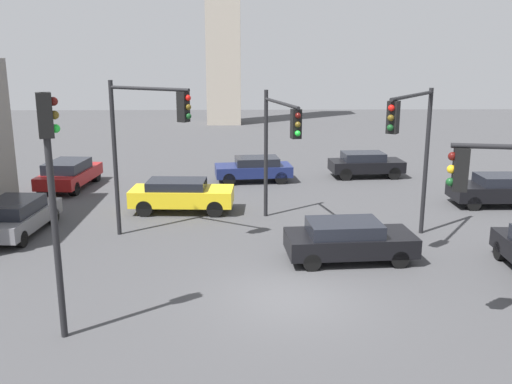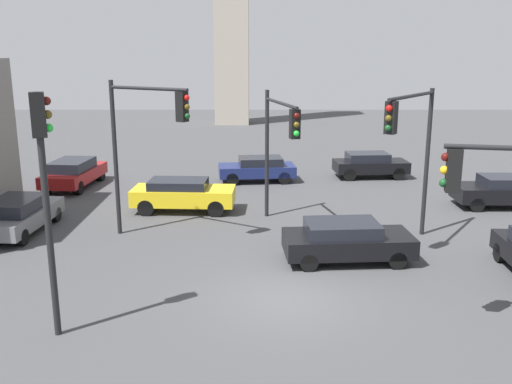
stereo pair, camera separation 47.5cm
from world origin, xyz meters
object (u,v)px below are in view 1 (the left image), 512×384
Objects in this scene: traffic_light_1 at (280,134)px; traffic_light_4 at (412,135)px; car_3 at (365,164)px; car_4 at (69,173)px; traffic_light_0 at (51,174)px; car_1 at (181,194)px; car_2 at (501,189)px; car_5 at (348,240)px; car_7 at (16,216)px; traffic_light_3 at (146,129)px; car_0 at (254,168)px.

traffic_light_1 is 4.85m from traffic_light_4.
car_3 is (5.36, 9.36, -2.98)m from traffic_light_1.
car_3 is 15.70m from car_4.
car_1 is at bearing 60.28° from traffic_light_0.
car_3 is at bearing -51.32° from car_2.
car_5 is (-2.26, -1.28, -3.28)m from traffic_light_4.
car_7 is at bearing -173.10° from car_4.
car_3 is (1.01, 11.47, -3.25)m from traffic_light_4.
traffic_light_0 is 9.61m from car_7.
car_2 reaches higher than car_3.
traffic_light_3 is 1.38× the size of car_0.
car_2 is at bearing 5.69° from car_1.
traffic_light_1 is 1.23× the size of car_2.
traffic_light_4 is at bearing -92.94° from car_7.
car_4 is at bearing 1.88° from car_0.
car_7 is (-14.29, 1.69, -3.27)m from traffic_light_4.
traffic_light_0 reaches higher than car_1.
car_5 is at bearing -100.05° from car_7.
car_1 is 8.56m from car_5.
car_4 is (-6.12, 4.48, -0.01)m from car_1.
car_7 is (-15.30, -9.77, -0.02)m from car_3.
car_3 is at bearing 38.58° from car_1.
car_4 is 7.49m from car_7.
traffic_light_0 is at bearing -125.91° from car_3.
car_7 is at bearing 37.81° from car_0.
traffic_light_3 reaches higher than traffic_light_1.
car_4 is at bearing 85.01° from traffic_light_0.
traffic_light_4 is (4.35, -2.11, 0.27)m from traffic_light_1.
traffic_light_4 reaches higher than car_0.
traffic_light_3 is 1.35× the size of car_2.
traffic_light_4 is 1.18× the size of car_4.
car_0 is at bearing 172.29° from traffic_light_1.
traffic_light_0 reaches higher than car_3.
car_0 is 6.64m from car_1.
traffic_light_0 is 1.32× the size of car_1.
traffic_light_3 is at bearing -137.59° from car_3.
car_0 is 0.98× the size of car_2.
car_0 is at bearing -174.77° from car_3.
car_2 is (10.16, 3.29, -2.98)m from traffic_light_1.
traffic_light_3 is at bearing 17.29° from car_2.
car_3 is 13.16m from car_5.
car_2 is 1.05× the size of car_3.
car_4 is 1.05× the size of car_7.
traffic_light_4 is 11.96m from car_3.
car_5 is (-3.27, -12.74, -0.03)m from car_3.
car_3 is at bearing 137.09° from traffic_light_1.
traffic_light_4 is at bearing 25.46° from traffic_light_3.
traffic_light_1 is at bearing 89.35° from car_0.
traffic_light_1 is 8.93m from car_0.
traffic_light_3 reaches higher than car_3.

